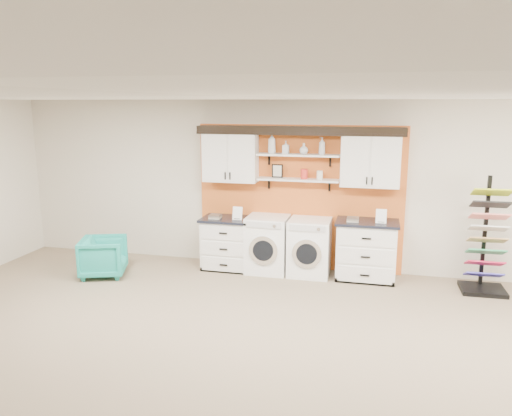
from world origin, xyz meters
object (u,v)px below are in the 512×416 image
(base_cabinet_right, at_px, (366,250))
(washer, at_px, (268,244))
(sample_rack, at_px, (485,256))
(dryer, at_px, (310,247))
(base_cabinet_left, at_px, (229,243))
(armchair, at_px, (104,257))

(base_cabinet_right, xyz_separation_m, washer, (-1.59, -0.00, -0.01))
(sample_rack, bearing_deg, base_cabinet_right, 174.42)
(dryer, bearing_deg, base_cabinet_left, 179.86)
(base_cabinet_right, relative_size, sample_rack, 0.56)
(washer, xyz_separation_m, dryer, (0.69, -0.00, -0.01))
(dryer, bearing_deg, base_cabinet_right, 0.22)
(base_cabinet_left, distance_m, base_cabinet_right, 2.26)
(base_cabinet_left, distance_m, sample_rack, 3.97)
(base_cabinet_right, distance_m, armchair, 4.20)
(base_cabinet_right, distance_m, dryer, 0.89)
(washer, bearing_deg, armchair, -161.48)
(base_cabinet_left, height_order, base_cabinet_right, base_cabinet_right)
(base_cabinet_left, distance_m, armchair, 2.04)
(dryer, bearing_deg, sample_rack, -2.93)
(base_cabinet_right, height_order, armchair, base_cabinet_right)
(base_cabinet_left, xyz_separation_m, dryer, (1.37, -0.00, 0.02))
(base_cabinet_left, distance_m, washer, 0.67)
(washer, xyz_separation_m, armchair, (-2.53, -0.85, -0.15))
(base_cabinet_left, bearing_deg, base_cabinet_right, -0.00)
(sample_rack, bearing_deg, armchair, -174.04)
(dryer, bearing_deg, armchair, -165.28)
(base_cabinet_left, xyz_separation_m, sample_rack, (3.97, -0.14, 0.10))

